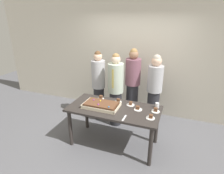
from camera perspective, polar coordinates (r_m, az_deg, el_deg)
name	(u,v)px	position (r m, az deg, el deg)	size (l,w,h in m)	color
ground_plane	(114,143)	(3.98, 0.53, -16.56)	(12.00, 12.00, 0.00)	#5B5B60
interior_back_panel	(137,54)	(4.77, 7.42, 9.72)	(8.00, 0.12, 3.00)	beige
party_table	(114,113)	(3.59, 0.57, -7.77)	(1.70, 0.82, 0.80)	#2D2826
sheet_cake	(101,105)	(3.57, -3.27, -5.40)	(0.67, 0.41, 0.11)	beige
plated_slice_near_left	(156,111)	(3.49, 12.99, -6.93)	(0.15, 0.15, 0.08)	white
plated_slice_near_right	(131,104)	(3.65, 5.63, -5.15)	(0.15, 0.15, 0.07)	white
plated_slice_far_left	(151,117)	(3.27, 11.55, -8.93)	(0.15, 0.15, 0.07)	white
plated_slice_far_right	(138,109)	(3.50, 7.79, -6.46)	(0.15, 0.15, 0.07)	white
plated_slice_center_front	(118,101)	(3.74, 1.85, -4.32)	(0.15, 0.15, 0.08)	white
plated_slice_center_back	(101,98)	(3.89, -3.44, -3.32)	(0.15, 0.15, 0.08)	white
drink_cup_nearest	(157,105)	(3.62, 13.44, -5.40)	(0.07, 0.07, 0.10)	white
cake_server_utensil	(124,118)	(3.22, 3.70, -9.31)	(0.03, 0.20, 0.01)	silver
person_serving_front	(133,84)	(4.41, 6.20, 0.76)	(0.35, 0.35, 1.74)	#28282D
person_green_shirt_behind	(154,90)	(4.28, 12.60, -0.86)	(0.33, 0.33, 1.66)	#28282D
person_striped_tie_right	(99,85)	(4.47, -4.06, 0.67)	(0.31, 0.31, 1.67)	#28282D
person_left_edge_reaching	(116,89)	(4.20, 1.11, -0.75)	(0.34, 0.34, 1.67)	#28282D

